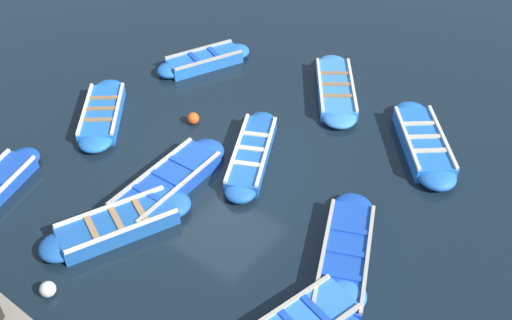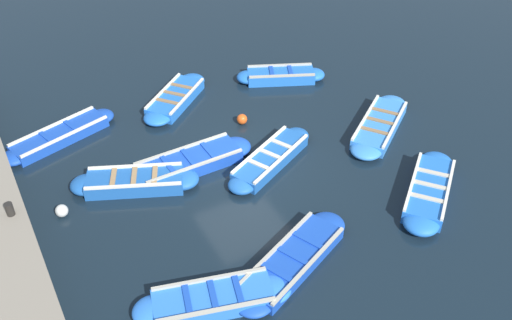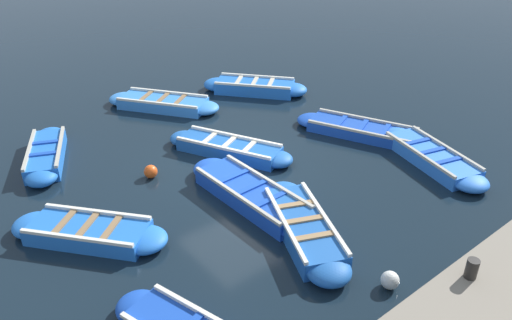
{
  "view_description": "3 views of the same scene",
  "coord_description": "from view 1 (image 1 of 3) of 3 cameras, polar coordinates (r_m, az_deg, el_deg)",
  "views": [
    {
      "loc": [
        -8.61,
        -7.6,
        10.21
      ],
      "look_at": [
        0.29,
        -0.82,
        0.53
      ],
      "focal_mm": 42.0,
      "sensor_mm": 36.0,
      "label": 1
    },
    {
      "loc": [
        -6.26,
        -12.27,
        10.95
      ],
      "look_at": [
        0.19,
        -0.48,
        0.44
      ],
      "focal_mm": 42.0,
      "sensor_mm": 36.0,
      "label": 2
    },
    {
      "loc": [
        -8.98,
        6.53,
        6.51
      ],
      "look_at": [
        -0.28,
        -0.44,
        0.23
      ],
      "focal_mm": 35.0,
      "sensor_mm": 36.0,
      "label": 3
    }
  ],
  "objects": [
    {
      "name": "boat_drifting",
      "position": [
        19.29,
        -4.95,
        9.42
      ],
      "size": [
        3.19,
        1.99,
        0.44
      ],
      "color": "blue",
      "rests_on": "ground"
    },
    {
      "name": "boat_end_of_row",
      "position": [
        13.25,
        8.48,
        -9.13
      ],
      "size": [
        4.06,
        2.49,
        0.36
      ],
      "color": "#1947B7",
      "rests_on": "ground"
    },
    {
      "name": "boat_centre",
      "position": [
        16.44,
        15.64,
        1.59
      ],
      "size": [
        3.41,
        3.07,
        0.46
      ],
      "color": "blue",
      "rests_on": "ground"
    },
    {
      "name": "boat_broadside",
      "position": [
        15.52,
        -0.4,
        0.58
      ],
      "size": [
        3.61,
        2.32,
        0.41
      ],
      "color": "#1E59AD",
      "rests_on": "ground"
    },
    {
      "name": "boat_stern_in",
      "position": [
        17.44,
        -14.42,
        4.29
      ],
      "size": [
        3.18,
        2.87,
        0.41
      ],
      "color": "blue",
      "rests_on": "ground"
    },
    {
      "name": "buoy_yellow_far",
      "position": [
        16.82,
        -6.0,
        3.97
      ],
      "size": [
        0.34,
        0.34,
        0.34
      ],
      "primitive_type": "sphere",
      "color": "#E05119",
      "rests_on": "ground"
    },
    {
      "name": "boat_mid_row",
      "position": [
        14.03,
        -13.03,
        -6.05
      ],
      "size": [
        3.62,
        2.23,
        0.46
      ],
      "color": "#1E59AD",
      "rests_on": "ground"
    },
    {
      "name": "ground_plane",
      "position": [
        15.36,
        -3.09,
        -0.86
      ],
      "size": [
        120.0,
        120.0,
        0.0
      ],
      "primitive_type": "plane",
      "color": "black"
    },
    {
      "name": "boat_outer_left",
      "position": [
        14.8,
        -8.52,
        -2.28
      ],
      "size": [
        4.05,
        1.12,
        0.44
      ],
      "color": "#1947B7",
      "rests_on": "ground"
    },
    {
      "name": "boat_alongside",
      "position": [
        18.06,
        7.6,
        6.7
      ],
      "size": [
        3.63,
        3.0,
        0.4
      ],
      "color": "#3884E0",
      "rests_on": "ground"
    },
    {
      "name": "buoy_orange_near",
      "position": [
        13.27,
        -19.22,
        -11.54
      ],
      "size": [
        0.34,
        0.34,
        0.34
      ],
      "primitive_type": "sphere",
      "color": "silver",
      "rests_on": "ground"
    }
  ]
}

